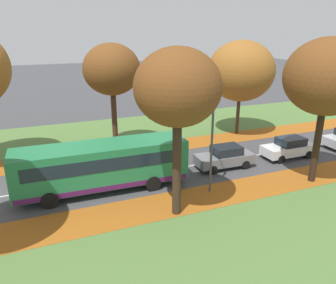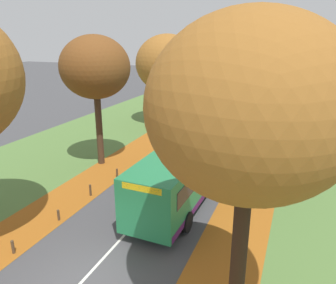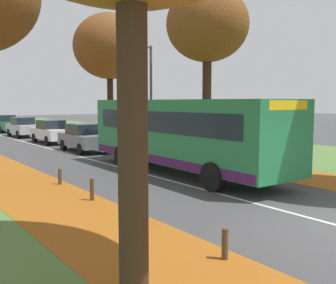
{
  "view_description": "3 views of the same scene",
  "coord_description": "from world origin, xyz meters",
  "px_view_note": "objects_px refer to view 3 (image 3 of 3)",
  "views": [
    {
      "loc": [
        19.98,
        4.68,
        9.58
      ],
      "look_at": [
        0.77,
        12.33,
        2.38
      ],
      "focal_mm": 35.0,
      "sensor_mm": 36.0,
      "label": 1
    },
    {
      "loc": [
        6.51,
        -7.74,
        8.49
      ],
      "look_at": [
        -0.72,
        10.16,
        2.17
      ],
      "focal_mm": 35.0,
      "sensor_mm": 36.0,
      "label": 2
    },
    {
      "loc": [
        -8.59,
        -4.58,
        2.9
      ],
      "look_at": [
        1.13,
        8.41,
        1.23
      ],
      "focal_mm": 42.0,
      "sensor_mm": 36.0,
      "label": 3
    }
  ],
  "objects_px": {
    "car_grey_lead": "(84,138)",
    "bollard_fifth": "(60,177)",
    "tree_right_mid": "(110,47)",
    "bollard_second": "(225,244)",
    "car_silver_third_in_line": "(23,127)",
    "bollard_third": "(145,212)",
    "tree_right_near": "(207,26)",
    "car_green_fourth_in_line": "(6,123)",
    "streetlamp_right": "(146,87)",
    "bollard_fourth": "(92,190)",
    "car_white_following": "(51,132)",
    "bus": "(182,131)"
  },
  "relations": [
    {
      "from": "bollard_second",
      "to": "car_green_fourth_in_line",
      "type": "distance_m",
      "value": 34.88
    },
    {
      "from": "tree_right_near",
      "to": "car_silver_third_in_line",
      "type": "bearing_deg",
      "value": 103.88
    },
    {
      "from": "tree_right_mid",
      "to": "bollard_fifth",
      "type": "bearing_deg",
      "value": -125.29
    },
    {
      "from": "tree_right_near",
      "to": "car_green_fourth_in_line",
      "type": "distance_m",
      "value": 25.06
    },
    {
      "from": "car_green_fourth_in_line",
      "to": "streetlamp_right",
      "type": "bearing_deg",
      "value": -84.03
    },
    {
      "from": "car_silver_third_in_line",
      "to": "car_green_fourth_in_line",
      "type": "bearing_deg",
      "value": 87.75
    },
    {
      "from": "bollard_fifth",
      "to": "car_silver_third_in_line",
      "type": "xyz_separation_m",
      "value": [
        4.72,
        20.01,
        0.53
      ]
    },
    {
      "from": "tree_right_mid",
      "to": "car_silver_third_in_line",
      "type": "height_order",
      "value": "tree_right_mid"
    },
    {
      "from": "bollard_fourth",
      "to": "bollard_fifth",
      "type": "xyz_separation_m",
      "value": [
        0.09,
        2.72,
        -0.05
      ]
    },
    {
      "from": "bollard_fourth",
      "to": "car_white_following",
      "type": "xyz_separation_m",
      "value": [
        4.89,
        16.43,
        0.48
      ]
    },
    {
      "from": "tree_right_mid",
      "to": "bollard_second",
      "type": "xyz_separation_m",
      "value": [
        -8.77,
        -20.46,
        -6.51
      ]
    },
    {
      "from": "streetlamp_right",
      "to": "bollard_second",
      "type": "bearing_deg",
      "value": -118.27
    },
    {
      "from": "streetlamp_right",
      "to": "car_grey_lead",
      "type": "distance_m",
      "value": 4.75
    },
    {
      "from": "tree_right_mid",
      "to": "car_white_following",
      "type": "distance_m",
      "value": 7.3
    },
    {
      "from": "bollard_third",
      "to": "bus",
      "type": "height_order",
      "value": "bus"
    },
    {
      "from": "bus",
      "to": "car_grey_lead",
      "type": "xyz_separation_m",
      "value": [
        -0.21,
        8.85,
        -0.89
      ]
    },
    {
      "from": "tree_right_mid",
      "to": "bus",
      "type": "relative_size",
      "value": 0.88
    },
    {
      "from": "bollard_third",
      "to": "bollard_second",
      "type": "bearing_deg",
      "value": -90.8
    },
    {
      "from": "tree_right_near",
      "to": "bollard_second",
      "type": "bearing_deg",
      "value": -130.93
    },
    {
      "from": "tree_right_near",
      "to": "bollard_second",
      "type": "height_order",
      "value": "tree_right_near"
    },
    {
      "from": "tree_right_mid",
      "to": "car_green_fourth_in_line",
      "type": "xyz_separation_m",
      "value": [
        -3.73,
        14.06,
        -6.0
      ]
    },
    {
      "from": "bollard_second",
      "to": "car_silver_third_in_line",
      "type": "distance_m",
      "value": 28.58
    },
    {
      "from": "bollard_second",
      "to": "car_white_following",
      "type": "height_order",
      "value": "car_white_following"
    },
    {
      "from": "tree_right_near",
      "to": "bus",
      "type": "relative_size",
      "value": 0.84
    },
    {
      "from": "car_green_fourth_in_line",
      "to": "bollard_fifth",
      "type": "bearing_deg",
      "value": -100.68
    },
    {
      "from": "bollard_fourth",
      "to": "car_silver_third_in_line",
      "type": "relative_size",
      "value": 0.16
    },
    {
      "from": "tree_right_near",
      "to": "bollard_fourth",
      "type": "xyz_separation_m",
      "value": [
        -9.17,
        -5.1,
        -6.5
      ]
    },
    {
      "from": "bollard_second",
      "to": "car_grey_lead",
      "type": "bearing_deg",
      "value": 73.81
    },
    {
      "from": "tree_right_mid",
      "to": "bollard_third",
      "type": "xyz_separation_m",
      "value": [
        -8.73,
        -17.74,
        -6.53
      ]
    },
    {
      "from": "tree_right_mid",
      "to": "bollard_fourth",
      "type": "bearing_deg",
      "value": -120.36
    },
    {
      "from": "car_silver_third_in_line",
      "to": "bus",
      "type": "bearing_deg",
      "value": -89.63
    },
    {
      "from": "tree_right_mid",
      "to": "bollard_fourth",
      "type": "relative_size",
      "value": 13.98
    },
    {
      "from": "bollard_fifth",
      "to": "bus",
      "type": "relative_size",
      "value": 0.05
    },
    {
      "from": "bollard_second",
      "to": "car_silver_third_in_line",
      "type": "bearing_deg",
      "value": 80.36
    },
    {
      "from": "tree_right_near",
      "to": "car_grey_lead",
      "type": "bearing_deg",
      "value": 127.99
    },
    {
      "from": "tree_right_mid",
      "to": "bollard_fifth",
      "type": "height_order",
      "value": "tree_right_mid"
    },
    {
      "from": "streetlamp_right",
      "to": "car_silver_third_in_line",
      "type": "distance_m",
      "value": 15.19
    },
    {
      "from": "tree_right_near",
      "to": "car_grey_lead",
      "type": "distance_m",
      "value": 9.39
    },
    {
      "from": "car_white_following",
      "to": "car_silver_third_in_line",
      "type": "bearing_deg",
      "value": 90.67
    },
    {
      "from": "bollard_second",
      "to": "streetlamp_right",
      "type": "relative_size",
      "value": 0.1
    },
    {
      "from": "tree_right_mid",
      "to": "bollard_second",
      "type": "relative_size",
      "value": 15.56
    },
    {
      "from": "bollard_fourth",
      "to": "bus",
      "type": "bearing_deg",
      "value": 21.34
    },
    {
      "from": "bollard_third",
      "to": "tree_right_near",
      "type": "bearing_deg",
      "value": 40.67
    },
    {
      "from": "bollard_fifth",
      "to": "car_white_following",
      "type": "height_order",
      "value": "car_white_following"
    },
    {
      "from": "car_white_following",
      "to": "bollard_fifth",
      "type": "bearing_deg",
      "value": -109.27
    },
    {
      "from": "bollard_third",
      "to": "bollard_fifth",
      "type": "height_order",
      "value": "bollard_fifth"
    },
    {
      "from": "bus",
      "to": "car_grey_lead",
      "type": "height_order",
      "value": "bus"
    },
    {
      "from": "car_grey_lead",
      "to": "bollard_fifth",
      "type": "bearing_deg",
      "value": -119.94
    },
    {
      "from": "bollard_fourth",
      "to": "bus",
      "type": "distance_m",
      "value": 5.49
    },
    {
      "from": "bollard_third",
      "to": "car_white_following",
      "type": "height_order",
      "value": "car_white_following"
    }
  ]
}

